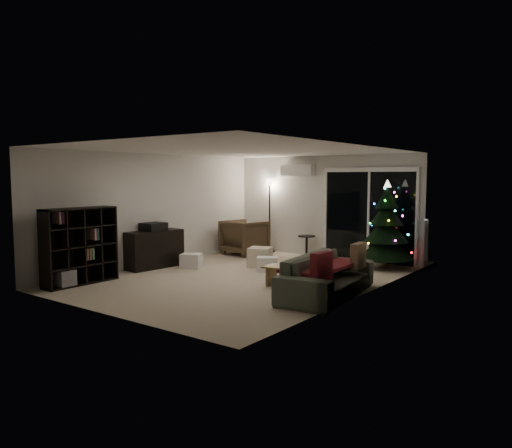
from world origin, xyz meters
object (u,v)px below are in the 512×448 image
Objects in this scene: media_cabinet at (154,249)px; coffee_table at (298,278)px; sofa at (327,276)px; bookshelf at (74,245)px; armchair at (245,237)px; christmas_tree at (386,224)px.

media_cabinet is 1.08× the size of coffee_table.
media_cabinet reaches higher than sofa.
sofa is (4.30, 1.91, -0.37)m from bookshelf.
media_cabinet is 2.70m from armchair.
christmas_tree is (4.10, 2.97, 0.55)m from media_cabinet.
armchair is 3.70m from christmas_tree.
armchair is at bearing 75.13° from bookshelf.
armchair is at bearing 47.54° from sofa.
media_cabinet is at bearing 80.61° from bookshelf.
bookshelf is 4.64m from armchair.
sofa is at bearing -86.16° from christmas_tree.
bookshelf is 6.40m from christmas_tree.
sofa is at bearing -23.61° from coffee_table.
armchair is (0.44, 2.67, 0.04)m from media_cabinet.
christmas_tree reaches higher than armchair.
media_cabinet reaches higher than coffee_table.
sofa is at bearing 14.61° from bookshelf.
bookshelf is 0.61× the size of sofa.
bookshelf reaches higher than media_cabinet.
armchair reaches higher than sofa.
bookshelf is at bearing -160.82° from coffee_table.
coffee_table is at bearing 149.56° from armchair.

